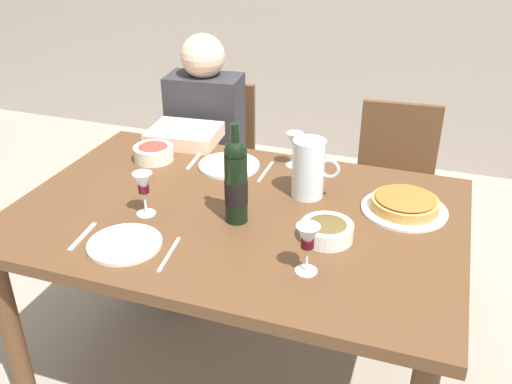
# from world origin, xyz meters

# --- Properties ---
(ground_plane) EXTENTS (8.00, 8.00, 0.00)m
(ground_plane) POSITION_xyz_m (0.00, 0.00, 0.00)
(ground_plane) COLOR gray
(dining_table) EXTENTS (1.50, 1.00, 0.76)m
(dining_table) POSITION_xyz_m (0.00, 0.00, 0.67)
(dining_table) COLOR brown
(dining_table) RESTS_ON ground
(wine_bottle) EXTENTS (0.07, 0.07, 0.34)m
(wine_bottle) POSITION_xyz_m (0.02, -0.06, 0.90)
(wine_bottle) COLOR black
(wine_bottle) RESTS_ON dining_table
(water_pitcher) EXTENTS (0.17, 0.11, 0.21)m
(water_pitcher) POSITION_xyz_m (0.20, 0.18, 0.85)
(water_pitcher) COLOR silver
(water_pitcher) RESTS_ON dining_table
(baked_tart) EXTENTS (0.29, 0.29, 0.06)m
(baked_tart) POSITION_xyz_m (0.53, 0.18, 0.79)
(baked_tart) COLOR silver
(baked_tart) RESTS_ON dining_table
(salad_bowl) EXTENTS (0.16, 0.16, 0.07)m
(salad_bowl) POSITION_xyz_m (-0.46, 0.27, 0.80)
(salad_bowl) COLOR silver
(salad_bowl) RESTS_ON dining_table
(olive_bowl) EXTENTS (0.16, 0.16, 0.06)m
(olive_bowl) POSITION_xyz_m (0.33, -0.07, 0.79)
(olive_bowl) COLOR white
(olive_bowl) RESTS_ON dining_table
(wine_glass_left_diner) EXTENTS (0.07, 0.07, 0.15)m
(wine_glass_left_diner) POSITION_xyz_m (0.31, -0.26, 0.87)
(wine_glass_left_diner) COLOR silver
(wine_glass_left_diner) RESTS_ON dining_table
(wine_glass_right_diner) EXTENTS (0.07, 0.07, 0.14)m
(wine_glass_right_diner) POSITION_xyz_m (0.09, 0.40, 0.86)
(wine_glass_right_diner) COLOR silver
(wine_glass_right_diner) RESTS_ON dining_table
(wine_glass_centre) EXTENTS (0.07, 0.07, 0.15)m
(wine_glass_centre) POSITION_xyz_m (-0.28, -0.12, 0.87)
(wine_glass_centre) COLOR silver
(wine_glass_centre) RESTS_ON dining_table
(dinner_plate_left_setting) EXTENTS (0.24, 0.24, 0.01)m
(dinner_plate_left_setting) POSITION_xyz_m (-0.15, 0.31, 0.77)
(dinner_plate_left_setting) COLOR silver
(dinner_plate_left_setting) RESTS_ON dining_table
(dinner_plate_right_setting) EXTENTS (0.23, 0.23, 0.01)m
(dinner_plate_right_setting) POSITION_xyz_m (-0.24, -0.31, 0.77)
(dinner_plate_right_setting) COLOR silver
(dinner_plate_right_setting) RESTS_ON dining_table
(fork_left_setting) EXTENTS (0.03, 0.16, 0.00)m
(fork_left_setting) POSITION_xyz_m (-0.30, 0.31, 0.76)
(fork_left_setting) COLOR silver
(fork_left_setting) RESTS_ON dining_table
(knife_left_setting) EXTENTS (0.01, 0.18, 0.00)m
(knife_left_setting) POSITION_xyz_m (-0.00, 0.31, 0.76)
(knife_left_setting) COLOR silver
(knife_left_setting) RESTS_ON dining_table
(knife_right_setting) EXTENTS (0.03, 0.18, 0.00)m
(knife_right_setting) POSITION_xyz_m (-0.09, -0.31, 0.76)
(knife_right_setting) COLOR silver
(knife_right_setting) RESTS_ON dining_table
(spoon_right_setting) EXTENTS (0.03, 0.16, 0.00)m
(spoon_right_setting) POSITION_xyz_m (-0.39, -0.31, 0.76)
(spoon_right_setting) COLOR silver
(spoon_right_setting) RESTS_ON dining_table
(chair_left) EXTENTS (0.44, 0.44, 0.87)m
(chair_left) POSITION_xyz_m (-0.46, 0.88, 0.50)
(chair_left) COLOR brown
(chair_left) RESTS_ON ground
(diner_left) EXTENTS (0.37, 0.53, 1.16)m
(diner_left) POSITION_xyz_m (-0.44, 0.65, 0.62)
(diner_left) COLOR #2D2D33
(diner_left) RESTS_ON ground
(chair_right) EXTENTS (0.43, 0.43, 0.87)m
(chair_right) POSITION_xyz_m (0.44, 0.87, 0.50)
(chair_right) COLOR brown
(chair_right) RESTS_ON ground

